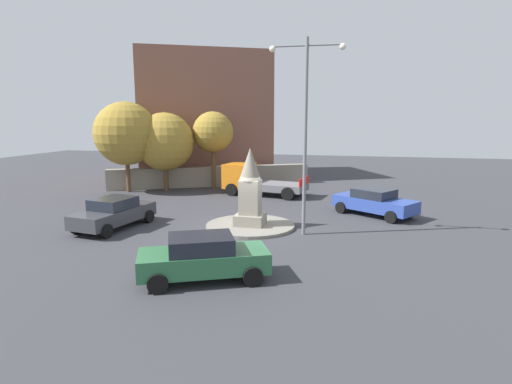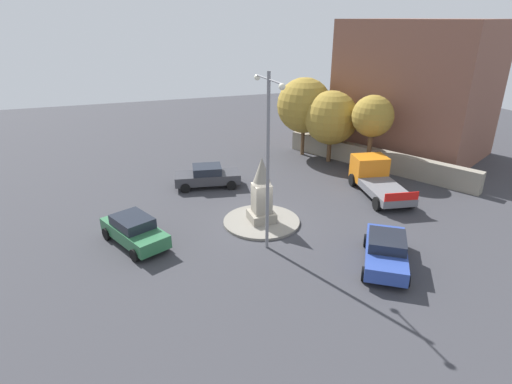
# 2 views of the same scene
# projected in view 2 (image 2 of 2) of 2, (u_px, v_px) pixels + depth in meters

# --- Properties ---
(ground_plane) EXTENTS (80.00, 80.00, 0.00)m
(ground_plane) POSITION_uv_depth(u_px,v_px,m) (261.00, 223.00, 23.72)
(ground_plane) COLOR #38383D
(traffic_island) EXTENTS (4.32, 4.32, 0.15)m
(traffic_island) POSITION_uv_depth(u_px,v_px,m) (261.00, 221.00, 23.69)
(traffic_island) COLOR gray
(traffic_island) RESTS_ON ground
(monument) EXTENTS (1.38, 1.38, 3.74)m
(monument) POSITION_uv_depth(u_px,v_px,m) (262.00, 192.00, 22.99)
(monument) COLOR gray
(monument) RESTS_ON traffic_island
(streetlamp) EXTENTS (3.27, 0.28, 8.66)m
(streetlamp) POSITION_uv_depth(u_px,v_px,m) (268.00, 149.00, 19.17)
(streetlamp) COLOR slate
(streetlamp) RESTS_ON ground
(car_blue_parked_right) EXTENTS (4.67, 4.00, 1.46)m
(car_blue_parked_right) POSITION_uv_depth(u_px,v_px,m) (386.00, 250.00, 19.44)
(car_blue_parked_right) COLOR #2D479E
(car_blue_parked_right) RESTS_ON ground
(car_dark_grey_parked_left) EXTENTS (2.56, 4.62, 1.48)m
(car_dark_grey_parked_left) POSITION_uv_depth(u_px,v_px,m) (207.00, 176.00, 28.49)
(car_dark_grey_parked_left) COLOR #38383D
(car_dark_grey_parked_left) RESTS_ON ground
(car_green_far_side) EXTENTS (4.54, 3.29, 1.51)m
(car_green_far_side) POSITION_uv_depth(u_px,v_px,m) (134.00, 230.00, 21.21)
(car_green_far_side) COLOR #2D6B42
(car_green_far_side) RESTS_ON ground
(truck_orange_waiting) EXTENTS (5.91, 3.30, 2.09)m
(truck_orange_waiting) POSITION_uv_depth(u_px,v_px,m) (376.00, 178.00, 27.58)
(truck_orange_waiting) COLOR orange
(truck_orange_waiting) RESTS_ON ground
(stone_boundary_wall) EXTENTS (14.09, 7.73, 1.53)m
(stone_boundary_wall) POSITION_uv_depth(u_px,v_px,m) (374.00, 159.00, 31.97)
(stone_boundary_wall) COLOR gray
(stone_boundary_wall) RESTS_ON ground
(corner_building) EXTENTS (13.75, 12.88, 10.65)m
(corner_building) POSITION_uv_depth(u_px,v_px,m) (416.00, 89.00, 34.18)
(corner_building) COLOR brown
(corner_building) RESTS_ON ground
(tree_near_wall) EXTENTS (4.44, 4.44, 6.37)m
(tree_near_wall) POSITION_uv_depth(u_px,v_px,m) (304.00, 105.00, 33.87)
(tree_near_wall) COLOR brown
(tree_near_wall) RESTS_ON ground
(tree_mid_cluster) EXTENTS (4.16, 4.16, 5.63)m
(tree_mid_cluster) POSITION_uv_depth(u_px,v_px,m) (331.00, 118.00, 32.43)
(tree_mid_cluster) COLOR brown
(tree_mid_cluster) RESTS_ON ground
(tree_far_corner) EXTENTS (3.00, 3.00, 5.71)m
(tree_far_corner) POSITION_uv_depth(u_px,v_px,m) (373.00, 117.00, 29.97)
(tree_far_corner) COLOR brown
(tree_far_corner) RESTS_ON ground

